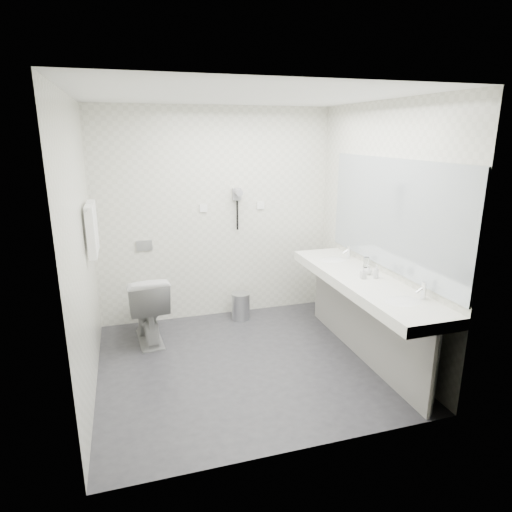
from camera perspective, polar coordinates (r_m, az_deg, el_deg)
name	(u,v)px	position (r m, az deg, el deg)	size (l,w,h in m)	color
floor	(246,363)	(4.47, -1.33, -13.75)	(2.80, 2.80, 0.00)	#2E2D32
ceiling	(244,95)	(3.90, -1.57, 20.18)	(2.80, 2.80, 0.00)	white
wall_back	(216,216)	(5.24, -5.22, 5.24)	(2.80, 2.80, 0.00)	silver
wall_front	(299,286)	(2.82, 5.59, -3.96)	(2.80, 2.80, 0.00)	silver
wall_left	(82,252)	(3.89, -21.76, 0.48)	(2.60, 2.60, 0.00)	silver
wall_right	(380,231)	(4.57, 15.79, 3.15)	(2.60, 2.60, 0.00)	silver
vanity_counter	(362,282)	(4.38, 13.69, -3.34)	(0.55, 2.20, 0.10)	white
vanity_panel	(362,322)	(4.54, 13.62, -8.38)	(0.03, 2.15, 0.75)	gray
vanity_post_near	(433,375)	(3.80, 22.08, -14.14)	(0.06, 0.06, 0.75)	silver
vanity_post_far	(320,288)	(5.41, 8.39, -4.14)	(0.06, 0.06, 0.75)	silver
mirror	(391,215)	(4.36, 17.21, 5.15)	(0.02, 2.20, 1.05)	#B2BCC6
basin_near	(403,303)	(3.86, 18.56, -5.80)	(0.40, 0.31, 0.05)	white
basin_far	(333,261)	(4.91, 9.93, -0.62)	(0.40, 0.31, 0.05)	white
faucet_near	(424,290)	(3.94, 21.00, -4.19)	(0.04, 0.04, 0.15)	silver
faucet_far	(349,252)	(4.98, 11.99, 0.56)	(0.04, 0.04, 0.15)	silver
soap_bottle_a	(363,273)	(4.31, 13.80, -2.20)	(0.05, 0.05, 0.11)	white
soap_bottle_b	(368,270)	(4.45, 14.40, -1.78)	(0.07, 0.07, 0.09)	white
soap_bottle_c	(376,272)	(4.35, 15.37, -1.98)	(0.05, 0.05, 0.13)	white
glass_left	(366,262)	(4.68, 14.17, -0.81)	(0.06, 0.06, 0.11)	silver
toilet	(147,307)	(4.91, -13.99, -6.51)	(0.43, 0.75, 0.76)	white
flush_plate	(144,246)	(5.19, -14.33, 1.32)	(0.18, 0.02, 0.12)	#B2B5BA
pedal_bin	(241,307)	(5.37, -2.00, -6.60)	(0.22, 0.22, 0.31)	#B2B5BA
bin_lid	(241,294)	(5.31, -2.02, -4.96)	(0.22, 0.22, 0.01)	#B2B5BA
towel_rail	(89,205)	(4.36, -20.96, 6.16)	(0.02, 0.02, 0.62)	silver
towel_near	(91,232)	(4.26, -20.66, 2.97)	(0.07, 0.24, 0.48)	white
towel_far	(93,226)	(4.54, -20.46, 3.71)	(0.07, 0.24, 0.48)	white
dryer_cradle	(237,194)	(5.23, -2.51, 8.04)	(0.10, 0.04, 0.14)	gray
dryer_barrel	(238,192)	(5.16, -2.32, 8.27)	(0.08, 0.08, 0.14)	gray
dryer_cord	(237,215)	(5.25, -2.44, 5.32)	(0.02, 0.02, 0.35)	black
switch_plate_a	(203,208)	(5.18, -6.86, 6.20)	(0.09, 0.02, 0.09)	white
switch_plate_b	(261,205)	(5.35, 0.60, 6.60)	(0.09, 0.02, 0.09)	white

